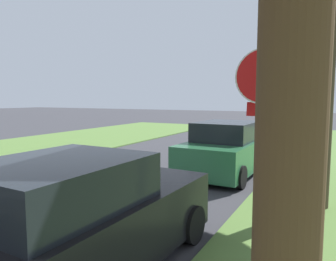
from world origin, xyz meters
name	(u,v)px	position (x,y,z in m)	size (l,w,h in m)	color
stop_sign_far	(264,106)	(4.36, 9.81, 2.18)	(0.81, 0.47, 2.95)	#9EA0A5
parked_sedan_black	(71,225)	(2.43, 7.97, 0.72)	(2.05, 4.45, 1.57)	black
parked_sedan_green	(228,149)	(2.41, 14.60, 0.72)	(2.05, 4.45, 1.57)	#28663D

